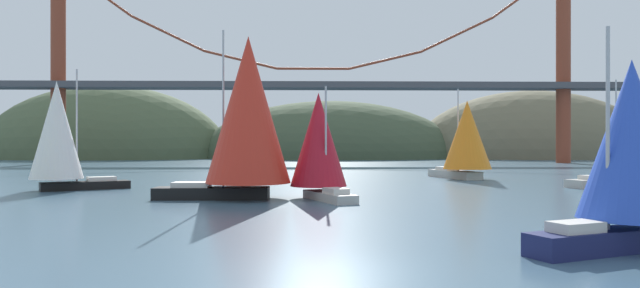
{
  "coord_description": "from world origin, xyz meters",
  "views": [
    {
      "loc": [
        -0.96,
        -16.9,
        3.83
      ],
      "look_at": [
        0.0,
        29.37,
        3.82
      ],
      "focal_mm": 31.56,
      "sensor_mm": 36.0,
      "label": 1
    }
  ],
  "objects_px": {
    "sailboat_blue_spinnaker": "(629,147)",
    "sailboat_orange_sail": "(466,138)",
    "sailboat_teal_sail": "(629,137)",
    "sailboat_scarlet_sail": "(247,113)",
    "sailboat_crimson_sail": "(319,142)",
    "sailboat_white_mainsail": "(59,133)"
  },
  "relations": [
    {
      "from": "sailboat_scarlet_sail",
      "to": "sailboat_white_mainsail",
      "type": "bearing_deg",
      "value": 155.47
    },
    {
      "from": "sailboat_crimson_sail",
      "to": "sailboat_blue_spinnaker",
      "type": "distance_m",
      "value": 22.08
    },
    {
      "from": "sailboat_blue_spinnaker",
      "to": "sailboat_teal_sail",
      "type": "bearing_deg",
      "value": 59.9
    },
    {
      "from": "sailboat_blue_spinnaker",
      "to": "sailboat_orange_sail",
      "type": "bearing_deg",
      "value": 82.3
    },
    {
      "from": "sailboat_crimson_sail",
      "to": "sailboat_white_mainsail",
      "type": "height_order",
      "value": "sailboat_white_mainsail"
    },
    {
      "from": "sailboat_teal_sail",
      "to": "sailboat_orange_sail",
      "type": "relative_size",
      "value": 0.96
    },
    {
      "from": "sailboat_crimson_sail",
      "to": "sailboat_orange_sail",
      "type": "bearing_deg",
      "value": 52.11
    },
    {
      "from": "sailboat_crimson_sail",
      "to": "sailboat_white_mainsail",
      "type": "bearing_deg",
      "value": 161.35
    },
    {
      "from": "sailboat_scarlet_sail",
      "to": "sailboat_blue_spinnaker",
      "type": "bearing_deg",
      "value": -50.2
    },
    {
      "from": "sailboat_orange_sail",
      "to": "sailboat_teal_sail",
      "type": "bearing_deg",
      "value": -41.86
    },
    {
      "from": "sailboat_white_mainsail",
      "to": "sailboat_teal_sail",
      "type": "distance_m",
      "value": 49.28
    },
    {
      "from": "sailboat_crimson_sail",
      "to": "sailboat_orange_sail",
      "type": "height_order",
      "value": "sailboat_orange_sail"
    },
    {
      "from": "sailboat_crimson_sail",
      "to": "sailboat_scarlet_sail",
      "type": "height_order",
      "value": "sailboat_scarlet_sail"
    },
    {
      "from": "sailboat_crimson_sail",
      "to": "sailboat_teal_sail",
      "type": "distance_m",
      "value": 29.84
    },
    {
      "from": "sailboat_orange_sail",
      "to": "sailboat_scarlet_sail",
      "type": "bearing_deg",
      "value": -135.23
    },
    {
      "from": "sailboat_white_mainsail",
      "to": "sailboat_blue_spinnaker",
      "type": "xyz_separation_m",
      "value": [
        32.02,
        -26.4,
        -0.95
      ]
    },
    {
      "from": "sailboat_scarlet_sail",
      "to": "sailboat_orange_sail",
      "type": "xyz_separation_m",
      "value": [
        21.27,
        21.1,
        -1.51
      ]
    },
    {
      "from": "sailboat_scarlet_sail",
      "to": "sailboat_orange_sail",
      "type": "distance_m",
      "value": 29.99
    },
    {
      "from": "sailboat_scarlet_sail",
      "to": "sailboat_crimson_sail",
      "type": "bearing_deg",
      "value": 2.59
    },
    {
      "from": "sailboat_crimson_sail",
      "to": "sailboat_blue_spinnaker",
      "type": "relative_size",
      "value": 0.97
    },
    {
      "from": "sailboat_crimson_sail",
      "to": "sailboat_white_mainsail",
      "type": "xyz_separation_m",
      "value": [
        -21.2,
        7.16,
        0.73
      ]
    },
    {
      "from": "sailboat_white_mainsail",
      "to": "sailboat_orange_sail",
      "type": "distance_m",
      "value": 39.88
    }
  ]
}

